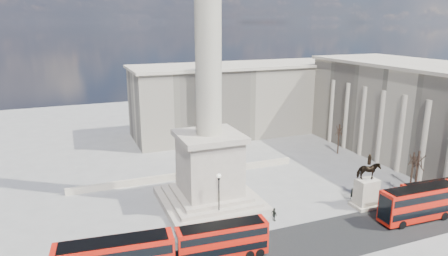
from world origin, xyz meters
TOP-DOWN VIEW (x-y plane):
  - ground at (0.00, 0.00)m, footprint 180.00×180.00m
  - asphalt_road at (5.00, -10.00)m, footprint 120.00×9.00m
  - nelsons_column at (0.00, 5.00)m, footprint 14.00×14.00m
  - balustrade_wall at (0.00, 16.00)m, footprint 40.00×0.60m
  - building_east at (45.00, 10.00)m, footprint 19.00×46.00m
  - building_northeast at (20.00, 40.00)m, footprint 51.00×17.00m
  - red_bus_b at (-3.44, -8.98)m, footprint 10.59×3.15m
  - red_bus_c at (24.70, -10.40)m, footprint 11.86×3.17m
  - red_bus_d at (28.89, -9.63)m, footprint 11.42×3.37m
  - victorian_lamp at (-0.61, -0.45)m, footprint 0.58×0.58m
  - equestrian_statue at (20.71, -4.50)m, footprint 3.86×2.89m
  - bare_tree_near at (28.85, -5.62)m, footprint 1.90×1.90m
  - bare_tree_mid at (32.65, -1.37)m, footprint 1.64×1.64m
  - bare_tree_far at (32.34, 17.24)m, footprint 1.60×1.60m
  - pedestrian_walking at (20.69, -1.63)m, footprint 0.69×0.53m
  - pedestrian_standing at (33.87, -6.50)m, footprint 0.92×0.73m
  - pedestrian_crossing at (6.26, -3.39)m, footprint 0.67×1.19m

SIDE VIEW (x-z plane):
  - ground at x=0.00m, z-range 0.00..0.00m
  - asphalt_road at x=5.00m, z-range 0.00..0.01m
  - balustrade_wall at x=0.00m, z-range 0.00..1.10m
  - pedestrian_walking at x=20.69m, z-range 0.00..1.71m
  - pedestrian_standing at x=33.87m, z-range 0.00..1.80m
  - pedestrian_crossing at x=6.26m, z-range 0.00..1.90m
  - red_bus_b at x=-3.44m, z-range 0.10..4.34m
  - red_bus_d at x=28.89m, z-range 0.11..4.68m
  - red_bus_c at x=24.70m, z-range 0.12..4.89m
  - equestrian_statue at x=20.71m, z-range -1.24..6.83m
  - victorian_lamp at x=-0.61m, z-range 0.60..7.37m
  - bare_tree_mid at x=32.65m, z-range 1.79..8.02m
  - bare_tree_far at x=32.34m, z-range 1.88..8.43m
  - bare_tree_near at x=28.85m, z-range 2.40..10.72m
  - building_northeast at x=20.00m, z-range 0.02..16.62m
  - building_east at x=45.00m, z-range 0.02..18.62m
  - nelsons_column at x=0.00m, z-range -12.01..37.84m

